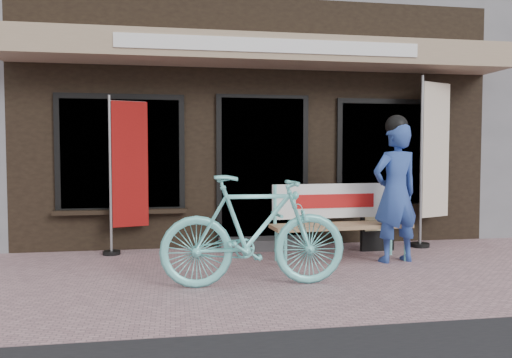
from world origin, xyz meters
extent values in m
plane|color=#AE848A|center=(0.00, 0.00, 0.00)|extent=(70.00, 70.00, 0.00)
cube|color=black|center=(0.00, 5.00, 1.80)|extent=(7.00, 6.00, 3.60)
cube|color=tan|center=(0.00, 1.65, 2.75)|extent=(7.00, 0.80, 0.35)
cube|color=white|center=(0.00, 1.24, 2.75)|extent=(4.00, 0.02, 0.18)
cube|color=black|center=(0.00, 1.98, 1.10)|extent=(1.20, 0.06, 2.10)
cube|color=black|center=(0.00, 1.97, 1.10)|extent=(1.35, 0.04, 2.20)
cube|color=black|center=(-2.00, 1.98, 1.35)|extent=(1.60, 0.06, 1.50)
cube|color=black|center=(2.00, 1.98, 1.35)|extent=(1.60, 0.06, 1.50)
cube|color=black|center=(-2.00, 1.97, 1.35)|extent=(1.75, 0.04, 1.65)
cube|color=black|center=(2.00, 1.97, 1.35)|extent=(1.75, 0.04, 1.65)
cube|color=black|center=(-2.00, 1.92, 0.55)|extent=(1.80, 0.18, 0.06)
cube|color=black|center=(2.00, 1.92, 0.55)|extent=(1.80, 0.18, 0.06)
cube|color=#59595B|center=(0.00, 1.75, 0.07)|extent=(1.30, 0.45, 0.15)
cylinder|color=#72DED9|center=(0.02, 0.56, 0.21)|extent=(0.05, 0.05, 0.41)
cylinder|color=#72DED9|center=(-0.01, 0.96, 0.21)|extent=(0.05, 0.05, 0.41)
cylinder|color=#72DED9|center=(1.59, 0.66, 0.21)|extent=(0.05, 0.05, 0.41)
cylinder|color=#72DED9|center=(1.57, 1.05, 0.21)|extent=(0.05, 0.05, 0.41)
cube|color=#9D7B56|center=(0.79, 0.81, 0.44)|extent=(1.80, 0.56, 0.05)
cylinder|color=#72DED9|center=(-0.03, 0.95, 0.69)|extent=(0.05, 0.05, 0.54)
cylinder|color=#72DED9|center=(1.59, 1.06, 0.69)|extent=(0.05, 0.05, 0.54)
cube|color=white|center=(0.78, 1.02, 0.74)|extent=(1.68, 0.15, 0.44)
cube|color=#B21414|center=(0.78, 1.00, 0.74)|extent=(1.06, 0.08, 0.18)
cylinder|color=#72DED9|center=(-0.04, 0.76, 0.61)|extent=(0.07, 0.44, 0.04)
cylinder|color=#72DED9|center=(1.63, 0.86, 0.61)|extent=(0.07, 0.44, 0.04)
imported|color=#2D4A9C|center=(1.44, 0.66, 0.86)|extent=(0.70, 0.53, 1.72)
sphere|color=black|center=(1.44, 0.66, 1.69)|extent=(0.33, 0.33, 0.28)
imported|color=#72DED9|center=(-0.48, -0.19, 0.57)|extent=(1.91, 0.58, 1.14)
cylinder|color=gray|center=(-2.11, 1.69, 1.06)|extent=(0.04, 0.04, 2.13)
cylinder|color=gray|center=(-1.88, 1.76, 2.05)|extent=(0.47, 0.16, 0.02)
cube|color=maroon|center=(-1.86, 1.76, 1.21)|extent=(0.47, 0.17, 1.69)
cylinder|color=black|center=(-2.11, 1.69, 0.02)|extent=(0.29, 0.29, 0.05)
cylinder|color=gray|center=(2.23, 1.52, 1.23)|extent=(0.05, 0.05, 2.47)
cylinder|color=gray|center=(2.49, 1.62, 2.38)|extent=(0.53, 0.23, 0.03)
cube|color=beige|center=(2.51, 1.63, 1.40)|extent=(0.53, 0.24, 1.96)
cylinder|color=black|center=(2.23, 1.52, 0.03)|extent=(0.35, 0.35, 0.06)
cube|color=black|center=(1.51, 1.36, 0.47)|extent=(0.47, 0.09, 0.94)
cube|color=beige|center=(1.51, 1.30, 0.57)|extent=(0.40, 0.03, 0.57)
camera|label=1|loc=(-1.29, -5.16, 1.36)|focal=35.00mm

